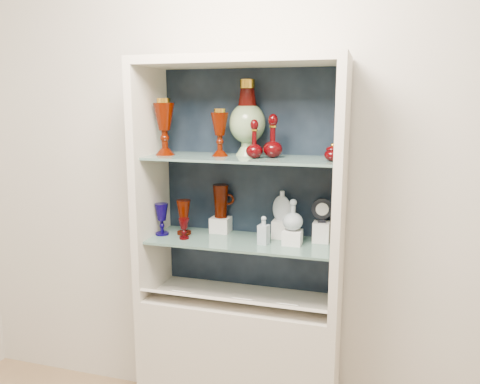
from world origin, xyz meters
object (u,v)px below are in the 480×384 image
(enamel_urn, at_px, (247,118))
(ruby_decanter_a, at_px, (254,137))
(ruby_pitcher, at_px, (221,201))
(ruby_goblet_small, at_px, (184,229))
(ruby_goblet_tall, at_px, (184,217))
(flat_flask, at_px, (282,205))
(cobalt_goblet, at_px, (162,219))
(ruby_decanter_b, at_px, (273,135))
(clear_square_bottle, at_px, (264,230))
(cameo_medallion, at_px, (322,210))
(lidded_bowl, at_px, (332,152))
(pedestal_lamp_left, at_px, (164,127))
(clear_round_decanter, at_px, (293,216))
(pedestal_lamp_right, at_px, (220,132))

(enamel_urn, height_order, ruby_decanter_a, enamel_urn)
(enamel_urn, distance_m, ruby_pitcher, 0.47)
(enamel_urn, distance_m, ruby_goblet_small, 0.64)
(ruby_goblet_tall, bearing_deg, flat_flask, 8.93)
(cobalt_goblet, bearing_deg, ruby_decanter_b, 3.38)
(clear_square_bottle, distance_m, cameo_medallion, 0.30)
(lidded_bowl, relative_size, flat_flask, 0.53)
(ruby_decanter_b, relative_size, ruby_pitcher, 1.25)
(pedestal_lamp_left, bearing_deg, clear_square_bottle, -1.20)
(clear_round_decanter, distance_m, cameo_medallion, 0.15)
(pedestal_lamp_right, bearing_deg, ruby_goblet_small, -157.59)
(cameo_medallion, bearing_deg, enamel_urn, 167.53)
(enamel_urn, height_order, clear_round_decanter, enamel_urn)
(enamel_urn, height_order, ruby_goblet_tall, enamel_urn)
(ruby_pitcher, bearing_deg, ruby_decanter_a, -53.94)
(clear_square_bottle, bearing_deg, pedestal_lamp_right, 169.65)
(pedestal_lamp_left, height_order, ruby_decanter_b, pedestal_lamp_left)
(ruby_decanter_a, relative_size, cobalt_goblet, 1.23)
(pedestal_lamp_left, distance_m, clear_round_decanter, 0.77)
(cobalt_goblet, bearing_deg, lidded_bowl, -1.47)
(ruby_goblet_tall, xyz_separation_m, clear_square_bottle, (0.44, -0.06, -0.02))
(ruby_goblet_tall, height_order, ruby_pitcher, ruby_pitcher)
(ruby_decanter_b, bearing_deg, pedestal_lamp_right, -179.77)
(ruby_decanter_b, bearing_deg, enamel_urn, 154.43)
(enamel_urn, relative_size, ruby_goblet_small, 3.52)
(pedestal_lamp_right, bearing_deg, enamel_urn, 30.36)
(pedestal_lamp_right, bearing_deg, cameo_medallion, 8.18)
(ruby_decanter_a, bearing_deg, cameo_medallion, 20.79)
(ruby_decanter_a, bearing_deg, ruby_pitcher, 145.30)
(enamel_urn, bearing_deg, pedestal_lamp_right, -149.64)
(ruby_goblet_small, bearing_deg, lidded_bowl, 1.23)
(enamel_urn, bearing_deg, ruby_decanter_a, -60.57)
(enamel_urn, xyz_separation_m, ruby_goblet_tall, (-0.33, -0.06, -0.52))
(clear_round_decanter, relative_size, cameo_medallion, 1.20)
(ruby_goblet_tall, bearing_deg, enamel_urn, 10.00)
(flat_flask, bearing_deg, clear_square_bottle, -90.32)
(pedestal_lamp_right, bearing_deg, ruby_goblet_tall, 176.48)
(enamel_urn, distance_m, ruby_decanter_a, 0.16)
(pedestal_lamp_left, xyz_separation_m, lidded_bowl, (0.83, -0.02, -0.10))
(enamel_urn, distance_m, ruby_decanter_b, 0.18)
(ruby_goblet_small, xyz_separation_m, flat_flask, (0.47, 0.16, 0.12))
(lidded_bowl, relative_size, cameo_medallion, 0.67)
(ruby_decanter_b, distance_m, ruby_pitcher, 0.48)
(ruby_decanter_b, distance_m, clear_round_decanter, 0.40)
(clear_square_bottle, bearing_deg, enamel_urn, 135.42)
(pedestal_lamp_right, xyz_separation_m, lidded_bowl, (0.55, -0.06, -0.07))
(ruby_goblet_tall, height_order, cameo_medallion, cameo_medallion)
(pedestal_lamp_right, xyz_separation_m, clear_square_bottle, (0.24, -0.04, -0.47))
(cameo_medallion, bearing_deg, ruby_goblet_small, 179.27)
(flat_flask, bearing_deg, enamel_urn, -148.56)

